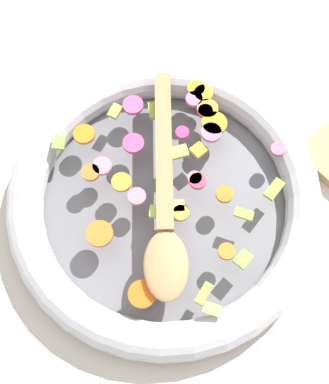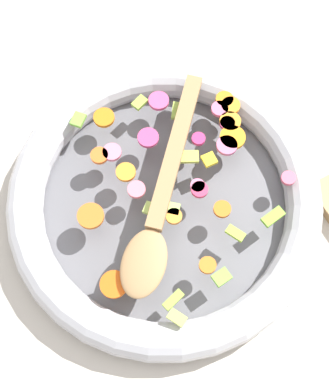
% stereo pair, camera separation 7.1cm
% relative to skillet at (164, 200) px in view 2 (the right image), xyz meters
% --- Properties ---
extents(ground_plane, '(4.00, 4.00, 0.00)m').
position_rel_skillet_xyz_m(ground_plane, '(0.00, 0.00, -0.02)').
color(ground_plane, beige).
extents(skillet, '(0.43, 0.43, 0.05)m').
position_rel_skillet_xyz_m(skillet, '(0.00, 0.00, 0.00)').
color(skillet, slate).
rests_on(skillet, ground_plane).
extents(chopped_vegetables, '(0.33, 0.30, 0.01)m').
position_rel_skillet_xyz_m(chopped_vegetables, '(-0.02, 0.03, 0.03)').
color(chopped_vegetables, orange).
rests_on(chopped_vegetables, skillet).
extents(wooden_spoon, '(0.26, 0.25, 0.01)m').
position_rel_skillet_xyz_m(wooden_spoon, '(0.02, -0.01, 0.04)').
color(wooden_spoon, '#A87F51').
rests_on(wooden_spoon, chopped_vegetables).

